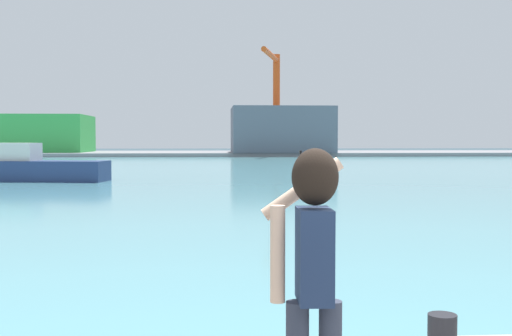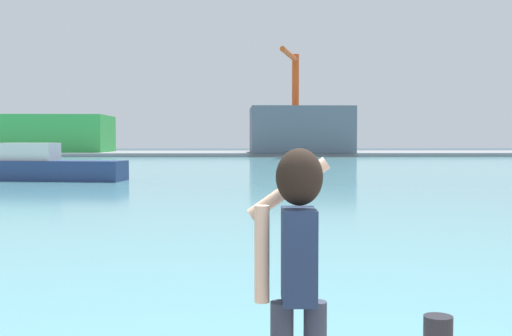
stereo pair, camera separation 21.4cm
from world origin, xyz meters
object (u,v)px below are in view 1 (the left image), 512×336
at_px(harbor_bollard, 442,335).
at_px(warehouse_left, 31,134).
at_px(boat_moored, 26,167).
at_px(port_crane, 275,90).
at_px(warehouse_right, 281,130).
at_px(person_photographer, 312,261).

distance_m(harbor_bollard, warehouse_left, 94.95).
bearing_deg(boat_moored, harbor_bollard, -58.59).
bearing_deg(port_crane, boat_moored, -110.20).
distance_m(warehouse_right, port_crane, 5.76).
bearing_deg(person_photographer, port_crane, -3.59).
relative_size(harbor_bollard, warehouse_left, 0.02).
distance_m(person_photographer, warehouse_right, 87.94).
height_order(boat_moored, warehouse_right, warehouse_right).
relative_size(warehouse_right, port_crane, 1.01).
height_order(warehouse_left, port_crane, port_crane).
height_order(harbor_bollard, boat_moored, boat_moored).
xyz_separation_m(boat_moored, warehouse_left, (-15.57, 58.70, 2.39)).
relative_size(warehouse_left, warehouse_right, 1.16).
xyz_separation_m(boat_moored, warehouse_right, (20.52, 54.04, 2.90)).
bearing_deg(port_crane, warehouse_left, 170.69).
bearing_deg(person_photographer, boat_moored, 20.31).
distance_m(person_photographer, boat_moored, 35.15).
height_order(person_photographer, port_crane, port_crane).
xyz_separation_m(harbor_bollard, boat_moored, (-12.35, 32.02, 0.03)).
bearing_deg(harbor_bollard, warehouse_left, 107.10).
bearing_deg(harbor_bollard, boat_moored, 111.09).
xyz_separation_m(harbor_bollard, port_crane, (7.14, 84.97, 8.49)).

